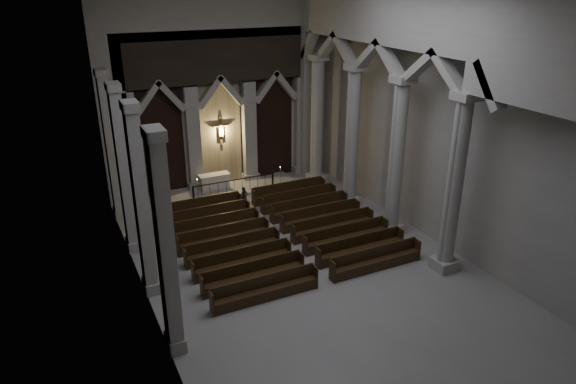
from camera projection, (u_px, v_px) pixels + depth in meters
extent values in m
plane|color=gray|center=(310.00, 270.00, 23.03)|extent=(24.00, 24.00, 0.00)
cube|color=#9A9790|center=(217.00, 89.00, 30.70)|extent=(14.00, 0.10, 12.00)
cube|color=#9A9790|center=(136.00, 168.00, 17.91)|extent=(0.10, 24.00, 12.00)
cube|color=#9A9790|center=(446.00, 123.00, 23.55)|extent=(0.10, 24.00, 12.00)
cube|color=#AAA89F|center=(132.00, 148.00, 29.18)|extent=(0.80, 0.50, 6.40)
cube|color=#AAA89F|center=(138.00, 196.00, 30.32)|extent=(1.05, 0.70, 0.50)
cube|color=#AAA89F|center=(128.00, 111.00, 28.36)|extent=(1.00, 0.65, 0.35)
cube|color=#AAA89F|center=(194.00, 140.00, 30.64)|extent=(0.80, 0.50, 6.40)
cube|color=#AAA89F|center=(197.00, 186.00, 31.77)|extent=(1.05, 0.70, 0.50)
cube|color=#AAA89F|center=(191.00, 105.00, 29.81)|extent=(1.00, 0.65, 0.35)
cube|color=#AAA89F|center=(250.00, 133.00, 32.09)|extent=(0.80, 0.50, 6.40)
cube|color=#AAA89F|center=(251.00, 177.00, 33.22)|extent=(1.05, 0.70, 0.50)
cube|color=#AAA89F|center=(249.00, 99.00, 31.26)|extent=(1.00, 0.65, 0.35)
cube|color=#AAA89F|center=(301.00, 126.00, 33.54)|extent=(0.80, 0.50, 6.40)
cube|color=#AAA89F|center=(300.00, 169.00, 34.67)|extent=(1.05, 0.70, 0.50)
cube|color=#AAA89F|center=(301.00, 93.00, 32.71)|extent=(1.00, 0.65, 0.35)
cube|color=black|center=(162.00, 138.00, 30.09)|extent=(2.60, 0.15, 7.00)
cube|color=tan|center=(220.00, 130.00, 31.54)|extent=(2.60, 0.15, 7.00)
cube|color=black|center=(273.00, 124.00, 32.99)|extent=(2.60, 0.15, 7.00)
cube|color=black|center=(218.00, 56.00, 29.52)|extent=(12.00, 0.50, 3.00)
cube|color=#AAA89F|center=(115.00, 128.00, 28.36)|extent=(1.60, 0.50, 9.00)
cube|color=#AAA89F|center=(312.00, 105.00, 33.36)|extent=(1.60, 0.50, 9.00)
cube|color=#AAA89F|center=(216.00, 10.00, 28.56)|extent=(14.00, 0.50, 3.00)
plane|color=#FFD372|center=(220.00, 130.00, 31.51)|extent=(1.50, 0.00, 1.50)
cube|color=brown|center=(221.00, 131.00, 31.44)|extent=(0.13, 0.08, 1.80)
cube|color=brown|center=(220.00, 125.00, 31.30)|extent=(1.10, 0.08, 0.13)
cube|color=#A3805F|center=(221.00, 132.00, 31.41)|extent=(0.26, 0.10, 0.60)
sphere|color=#A3805F|center=(221.00, 125.00, 31.25)|extent=(0.17, 0.17, 0.17)
cylinder|color=#A3805F|center=(217.00, 126.00, 31.16)|extent=(0.45, 0.08, 0.08)
cylinder|color=#A3805F|center=(225.00, 125.00, 31.37)|extent=(0.45, 0.08, 0.08)
cube|color=#AAA89F|center=(316.00, 178.00, 33.05)|extent=(1.00, 1.00, 0.50)
cylinder|color=#AAA89F|center=(317.00, 121.00, 31.61)|extent=(0.70, 0.70, 7.50)
cube|color=#AAA89F|center=(318.00, 57.00, 30.13)|extent=(0.95, 0.95, 0.35)
cube|color=#AAA89F|center=(349.00, 200.00, 29.72)|extent=(1.00, 1.00, 0.50)
cylinder|color=#AAA89F|center=(352.00, 138.00, 28.29)|extent=(0.70, 0.70, 7.50)
cube|color=#AAA89F|center=(356.00, 67.00, 26.81)|extent=(0.95, 0.95, 0.35)
cube|color=#AAA89F|center=(390.00, 228.00, 26.40)|extent=(1.00, 1.00, 0.50)
cylinder|color=#AAA89F|center=(396.00, 159.00, 24.96)|extent=(0.70, 0.70, 7.50)
cube|color=#AAA89F|center=(403.00, 79.00, 23.49)|extent=(0.95, 0.95, 0.35)
cube|color=#AAA89F|center=(444.00, 264.00, 23.08)|extent=(1.00, 1.00, 0.50)
cylinder|color=#AAA89F|center=(454.00, 186.00, 21.64)|extent=(0.70, 0.70, 7.50)
cube|color=#AAA89F|center=(467.00, 96.00, 20.16)|extent=(0.95, 0.95, 0.35)
cube|color=#AAA89F|center=(432.00, 18.00, 21.18)|extent=(0.55, 24.00, 2.80)
cube|color=#AAA89F|center=(303.00, 105.00, 32.96)|extent=(0.55, 1.20, 9.20)
cube|color=#AAA89F|center=(120.00, 213.00, 28.11)|extent=(0.60, 1.00, 0.50)
cube|color=#AAA89F|center=(111.00, 147.00, 26.67)|extent=(0.50, 0.80, 7.50)
cube|color=#AAA89F|center=(100.00, 73.00, 25.20)|extent=(0.60, 1.00, 0.35)
cube|color=#AAA89F|center=(133.00, 244.00, 24.79)|extent=(0.60, 1.00, 0.50)
cube|color=#AAA89F|center=(124.00, 171.00, 23.35)|extent=(0.50, 0.80, 7.50)
cube|color=#AAA89F|center=(113.00, 87.00, 21.87)|extent=(0.60, 1.00, 0.35)
cube|color=#AAA89F|center=(151.00, 285.00, 21.46)|extent=(0.60, 1.00, 0.50)
cube|color=#AAA89F|center=(141.00, 203.00, 20.02)|extent=(0.50, 0.80, 7.50)
cube|color=#AAA89F|center=(130.00, 106.00, 18.55)|extent=(0.60, 1.00, 0.35)
cube|color=#AAA89F|center=(175.00, 341.00, 18.14)|extent=(0.60, 1.00, 0.50)
cube|color=#AAA89F|center=(166.00, 248.00, 16.70)|extent=(0.50, 0.80, 7.50)
cube|color=#AAA89F|center=(154.00, 134.00, 15.22)|extent=(0.60, 1.00, 0.35)
cube|color=#AAA89F|center=(229.00, 189.00, 31.81)|extent=(8.50, 2.60, 0.15)
cube|color=beige|center=(214.00, 182.00, 31.42)|extent=(1.73, 0.67, 0.91)
cube|color=silver|center=(214.00, 175.00, 31.24)|extent=(1.88, 0.75, 0.04)
cube|color=black|center=(234.00, 180.00, 30.72)|extent=(5.07, 0.05, 0.05)
cube|color=black|center=(193.00, 194.00, 29.87)|extent=(0.09, 0.09, 1.01)
cube|color=black|center=(273.00, 180.00, 31.92)|extent=(0.09, 0.09, 1.01)
cylinder|color=black|center=(202.00, 193.00, 30.09)|extent=(0.02, 0.02, 0.93)
cylinder|color=black|center=(210.00, 192.00, 30.29)|extent=(0.02, 0.02, 0.93)
cylinder|color=black|center=(218.00, 190.00, 30.50)|extent=(0.02, 0.02, 0.93)
cylinder|color=black|center=(226.00, 189.00, 30.70)|extent=(0.02, 0.02, 0.93)
cylinder|color=black|center=(234.00, 188.00, 30.90)|extent=(0.02, 0.02, 0.93)
cylinder|color=black|center=(242.00, 186.00, 31.11)|extent=(0.02, 0.02, 0.93)
cylinder|color=black|center=(250.00, 185.00, 31.31)|extent=(0.02, 0.02, 0.93)
cylinder|color=black|center=(258.00, 184.00, 31.52)|extent=(0.02, 0.02, 0.93)
cylinder|color=black|center=(265.00, 182.00, 31.72)|extent=(0.02, 0.02, 0.93)
cylinder|color=olive|center=(199.00, 205.00, 29.68)|extent=(0.27, 0.27, 0.06)
cylinder|color=olive|center=(198.00, 194.00, 29.42)|extent=(0.04, 0.04, 1.31)
cylinder|color=olive|center=(197.00, 184.00, 29.17)|extent=(0.14, 0.14, 0.02)
cylinder|color=beige|center=(197.00, 182.00, 29.13)|extent=(0.05, 0.05, 0.23)
sphere|color=#FFA959|center=(197.00, 179.00, 29.07)|extent=(0.05, 0.05, 0.05)
cylinder|color=olive|center=(280.00, 185.00, 32.44)|extent=(0.22, 0.22, 0.05)
cylinder|color=olive|center=(280.00, 178.00, 32.24)|extent=(0.03, 0.03, 1.04)
cylinder|color=olive|center=(280.00, 170.00, 32.04)|extent=(0.11, 0.11, 0.02)
cylinder|color=beige|center=(280.00, 169.00, 32.00)|extent=(0.04, 0.04, 0.18)
sphere|color=#FFA959|center=(280.00, 167.00, 31.96)|extent=(0.04, 0.04, 0.04)
cube|color=black|center=(201.00, 212.00, 28.24)|extent=(4.54, 0.43, 0.49)
cube|color=black|center=(199.00, 202.00, 28.21)|extent=(4.54, 0.08, 0.54)
cube|color=black|center=(159.00, 216.00, 27.23)|extent=(0.06, 0.49, 0.97)
cube|color=black|center=(240.00, 201.00, 29.06)|extent=(0.06, 0.49, 0.97)
cube|color=black|center=(289.00, 195.00, 30.41)|extent=(4.54, 0.43, 0.49)
cube|color=black|center=(288.00, 186.00, 30.39)|extent=(4.54, 0.08, 0.54)
cube|color=black|center=(254.00, 198.00, 29.41)|extent=(0.06, 0.49, 0.97)
cube|color=black|center=(323.00, 185.00, 31.23)|extent=(0.06, 0.49, 0.97)
cube|color=black|center=(208.00, 221.00, 27.18)|extent=(4.54, 0.43, 0.49)
cube|color=black|center=(206.00, 211.00, 27.15)|extent=(4.54, 0.08, 0.54)
cube|color=black|center=(165.00, 225.00, 26.17)|extent=(0.06, 0.49, 0.97)
cube|color=black|center=(248.00, 209.00, 28.00)|extent=(0.06, 0.49, 0.97)
cube|color=black|center=(299.00, 203.00, 29.36)|extent=(4.54, 0.43, 0.49)
cube|color=black|center=(297.00, 193.00, 29.33)|extent=(4.54, 0.08, 0.54)
cube|color=black|center=(262.00, 206.00, 28.35)|extent=(0.06, 0.49, 0.97)
cube|color=black|center=(333.00, 192.00, 30.18)|extent=(0.06, 0.49, 0.97)
cube|color=black|center=(216.00, 231.00, 26.12)|extent=(4.54, 0.43, 0.49)
cube|color=black|center=(214.00, 220.00, 26.10)|extent=(4.54, 0.08, 0.54)
cube|color=black|center=(171.00, 235.00, 25.12)|extent=(0.06, 0.49, 0.97)
cube|color=black|center=(257.00, 218.00, 26.95)|extent=(0.06, 0.49, 0.97)
cube|color=black|center=(309.00, 211.00, 28.30)|extent=(4.54, 0.43, 0.49)
cube|color=black|center=(308.00, 201.00, 28.27)|extent=(4.54, 0.08, 0.54)
cube|color=black|center=(272.00, 215.00, 27.29)|extent=(0.06, 0.49, 0.97)
cube|color=black|center=(345.00, 200.00, 29.12)|extent=(0.06, 0.49, 0.97)
cube|color=black|center=(224.00, 241.00, 25.07)|extent=(4.54, 0.43, 0.49)
cube|color=black|center=(222.00, 230.00, 25.04)|extent=(4.54, 0.08, 0.54)
cube|color=black|center=(178.00, 247.00, 24.06)|extent=(0.06, 0.49, 0.97)
cube|color=black|center=(267.00, 228.00, 25.89)|extent=(0.06, 0.49, 0.97)
cube|color=black|center=(321.00, 220.00, 27.25)|extent=(4.54, 0.43, 0.49)
cube|color=black|center=(319.00, 210.00, 27.22)|extent=(4.54, 0.08, 0.54)
cube|color=black|center=(282.00, 224.00, 26.24)|extent=(0.06, 0.49, 0.97)
cube|color=black|center=(357.00, 208.00, 28.07)|extent=(0.06, 0.49, 0.97)
cube|color=black|center=(233.00, 253.00, 24.01)|extent=(4.54, 0.43, 0.49)
cube|color=black|center=(231.00, 241.00, 23.99)|extent=(4.54, 0.08, 0.54)
cube|color=black|center=(185.00, 259.00, 23.00)|extent=(0.06, 0.49, 0.97)
cube|color=black|center=(277.00, 238.00, 24.83)|extent=(0.06, 0.49, 0.97)
cube|color=black|center=(333.00, 230.00, 26.19)|extent=(4.54, 0.43, 0.49)
cube|color=black|center=(331.00, 219.00, 26.16)|extent=(4.54, 0.08, 0.54)
cube|color=black|center=(293.00, 235.00, 25.18)|extent=(0.06, 0.49, 0.97)
cube|color=black|center=(370.00, 217.00, 27.01)|extent=(0.06, 0.49, 0.97)
cube|color=black|center=(243.00, 265.00, 22.96)|extent=(4.54, 0.43, 0.49)
cube|color=black|center=(241.00, 253.00, 22.93)|extent=(4.54, 0.08, 0.54)
cube|color=black|center=(193.00, 272.00, 21.95)|extent=(0.06, 0.49, 0.97)
cube|color=black|center=(289.00, 250.00, 23.78)|extent=(0.06, 0.49, 0.97)
cube|color=black|center=(346.00, 241.00, 25.13)|extent=(4.54, 0.43, 0.49)
cube|color=black|center=(344.00, 229.00, 25.11)|extent=(4.54, 0.08, 0.54)
cube|color=black|center=(305.00, 246.00, 24.12)|extent=(0.06, 0.49, 0.97)
cube|color=black|center=(384.00, 227.00, 25.95)|extent=(0.06, 0.49, 0.97)
cube|color=black|center=(254.00, 279.00, 21.90)|extent=(4.54, 0.43, 0.49)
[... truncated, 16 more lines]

